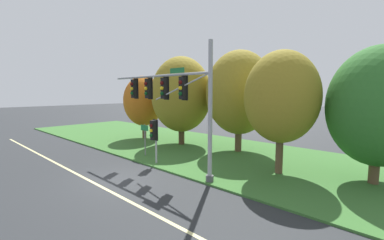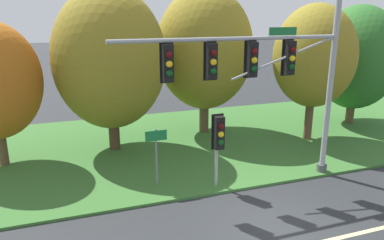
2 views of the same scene
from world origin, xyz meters
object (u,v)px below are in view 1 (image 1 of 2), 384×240
Objects in this scene: tree_nearest_road at (144,101)px; tree_left_of_mast at (181,95)px; tree_mid_verge at (281,97)px; route_sign_post at (145,135)px; traffic_signal_mast at (171,95)px; pedestrian_signal_near_kerb at (154,132)px; tree_behind_signpost at (239,93)px; tree_tall_centre at (379,106)px.

tree_nearest_road is 0.81× the size of tree_left_of_mast.
tree_left_of_mast is at bearing 5.27° from tree_nearest_road.
tree_nearest_road is at bearing 174.59° from tree_mid_verge.
tree_nearest_road is (-5.72, 4.11, 2.17)m from route_sign_post.
traffic_signal_mast reaches higher than pedestrian_signal_near_kerb.
pedestrian_signal_near_kerb is 7.27m from tree_behind_signpost.
pedestrian_signal_near_kerb is 7.83m from tree_mid_verge.
pedestrian_signal_near_kerb is at bearing -60.44° from tree_left_of_mast.
pedestrian_signal_near_kerb is at bearing -153.85° from tree_tall_centre.
tree_left_of_mast is 9.81m from tree_mid_verge.
traffic_signal_mast is 1.15× the size of tree_left_of_mast.
tree_left_of_mast is at bearing -167.15° from tree_behind_signpost.
traffic_signal_mast is at bearing -48.91° from tree_left_of_mast.
tree_left_of_mast reaches higher than pedestrian_signal_near_kerb.
route_sign_post is 0.37× the size of tree_nearest_road.
tree_behind_signpost is (0.22, 6.66, 0.12)m from traffic_signal_mast.
tree_behind_signpost is 8.88m from tree_tall_centre.
route_sign_post is 7.37m from tree_nearest_road.
tree_behind_signpost is at bearing 171.59° from tree_tall_centre.
tree_behind_signpost is (4.08, 5.70, 2.99)m from route_sign_post.
tree_left_of_mast is 1.11× the size of tree_mid_verge.
traffic_signal_mast is 7.31m from tree_left_of_mast.
pedestrian_signal_near_kerb is 1.26× the size of route_sign_post.
tree_behind_signpost is at bearing 147.38° from tree_mid_verge.
traffic_signal_mast is 1.14× the size of tree_behind_signpost.
pedestrian_signal_near_kerb is at bearing -32.36° from tree_nearest_road.
tree_left_of_mast is at bearing 169.39° from tree_mid_verge.
pedestrian_signal_near_kerb is at bearing -21.93° from route_sign_post.
tree_nearest_road reaches higher than pedestrian_signal_near_kerb.
tree_left_of_mast is at bearing 101.72° from route_sign_post.
tree_tall_centre is (12.84, 4.41, 2.36)m from route_sign_post.
route_sign_post is at bearing -125.59° from tree_behind_signpost.
pedestrian_signal_near_kerb is 0.37× the size of tree_left_of_mast.
pedestrian_signal_near_kerb is at bearing -106.64° from tree_behind_signpost.
traffic_signal_mast is 3.87× the size of route_sign_post.
tree_mid_verge is (9.64, -1.81, -0.05)m from tree_left_of_mast.
tree_tall_centre is (8.98, 5.36, -0.52)m from traffic_signal_mast.
tree_nearest_road is at bearing 147.64° from pedestrian_signal_near_kerb.
traffic_signal_mast is 3.08× the size of pedestrian_signal_near_kerb.
route_sign_post is 5.44m from tree_left_of_mast.
tree_left_of_mast is at bearing 131.09° from traffic_signal_mast.
tree_nearest_road is 14.49m from tree_mid_verge.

